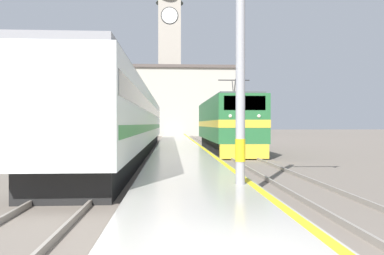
% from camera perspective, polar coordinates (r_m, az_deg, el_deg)
% --- Properties ---
extents(ground_plane, '(200.00, 200.00, 0.00)m').
position_cam_1_polar(ground_plane, '(34.47, -2.21, -2.82)').
color(ground_plane, '#70665B').
extents(platform, '(3.30, 140.00, 0.43)m').
position_cam_1_polar(platform, '(29.47, -2.03, -2.97)').
color(platform, '#ADA89E').
rests_on(platform, ground).
extents(rail_track_near, '(2.84, 140.00, 0.16)m').
position_cam_1_polar(rail_track_near, '(29.76, 4.61, -3.29)').
color(rail_track_near, '#70665B').
rests_on(rail_track_near, ground).
extents(rail_track_far, '(2.83, 140.00, 0.16)m').
position_cam_1_polar(rail_track_far, '(29.60, -8.50, -3.32)').
color(rail_track_far, '#70665B').
rests_on(rail_track_far, ground).
extents(locomotive_train, '(2.92, 14.36, 4.88)m').
position_cam_1_polar(locomotive_train, '(27.78, 5.16, 0.49)').
color(locomotive_train, black).
rests_on(locomotive_train, ground).
extents(passenger_train, '(2.92, 33.82, 4.13)m').
position_cam_1_polar(passenger_train, '(25.64, -9.30, 0.98)').
color(passenger_train, black).
rests_on(passenger_train, ground).
extents(catenary_mast, '(2.54, 0.27, 8.19)m').
position_cam_1_polar(catenary_mast, '(10.29, 7.89, 14.57)').
color(catenary_mast, '#9E9EA3').
rests_on(catenary_mast, platform).
extents(clock_tower, '(5.27, 5.27, 28.94)m').
position_cam_1_polar(clock_tower, '(73.13, -3.43, 11.04)').
color(clock_tower, '#ADA393').
rests_on(clock_tower, ground).
extents(station_building, '(20.16, 7.04, 11.71)m').
position_cam_1_polar(station_building, '(64.30, -2.27, 3.99)').
color(station_building, '#B7B2A3').
rests_on(station_building, ground).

